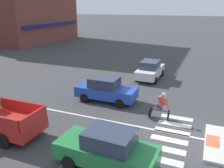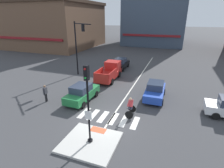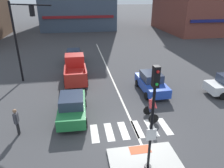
{
  "view_description": "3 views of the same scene",
  "coord_description": "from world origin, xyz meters",
  "px_view_note": "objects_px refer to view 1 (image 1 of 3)",
  "views": [
    {
      "loc": [
        -10.91,
        -0.78,
        6.27
      ],
      "look_at": [
        1.25,
        4.32,
        1.89
      ],
      "focal_mm": 38.09,
      "sensor_mm": 36.0,
      "label": 1
    },
    {
      "loc": [
        4.43,
        -10.74,
        7.54
      ],
      "look_at": [
        -0.73,
        3.44,
        1.75
      ],
      "focal_mm": 28.22,
      "sensor_mm": 36.0,
      "label": 2
    },
    {
      "loc": [
        -2.85,
        -9.6,
        7.57
      ],
      "look_at": [
        -0.43,
        4.78,
        1.24
      ],
      "focal_mm": 33.58,
      "sensor_mm": 36.0,
      "label": 3
    }
  ],
  "objects_px": {
    "cyclist": "(161,105)",
    "car_blue_eastbound_mid": "(106,89)",
    "car_white_cross_right": "(150,70)",
    "car_green_westbound_near": "(107,149)"
  },
  "relations": [
    {
      "from": "car_white_cross_right",
      "to": "cyclist",
      "type": "bearing_deg",
      "value": -161.66
    },
    {
      "from": "car_green_westbound_near",
      "to": "cyclist",
      "type": "xyz_separation_m",
      "value": [
        5.0,
        -1.11,
        0.06
      ]
    },
    {
      "from": "car_green_westbound_near",
      "to": "cyclist",
      "type": "height_order",
      "value": "cyclist"
    },
    {
      "from": "car_blue_eastbound_mid",
      "to": "car_white_cross_right",
      "type": "height_order",
      "value": "same"
    },
    {
      "from": "car_blue_eastbound_mid",
      "to": "car_white_cross_right",
      "type": "relative_size",
      "value": 1.0
    },
    {
      "from": "cyclist",
      "to": "car_blue_eastbound_mid",
      "type": "bearing_deg",
      "value": 70.8
    },
    {
      "from": "car_blue_eastbound_mid",
      "to": "car_white_cross_right",
      "type": "xyz_separation_m",
      "value": [
        6.24,
        -1.51,
        0.0
      ]
    },
    {
      "from": "cyclist",
      "to": "car_white_cross_right",
      "type": "bearing_deg",
      "value": 18.34
    },
    {
      "from": "car_green_westbound_near",
      "to": "car_white_cross_right",
      "type": "relative_size",
      "value": 1.0
    },
    {
      "from": "car_green_westbound_near",
      "to": "car_white_cross_right",
      "type": "distance_m",
      "value": 12.73
    }
  ]
}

